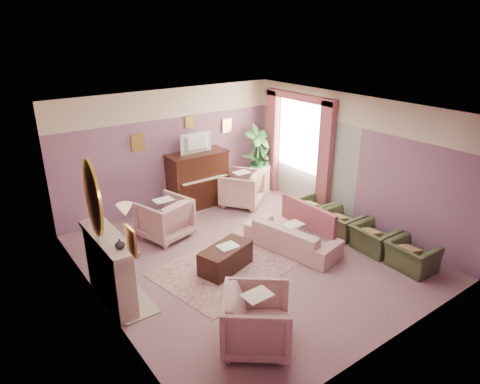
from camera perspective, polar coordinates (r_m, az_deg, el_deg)
floor at (r=8.26m, az=1.19°, el=-8.59°), size 5.50×6.00×0.01m
ceiling at (r=7.25m, az=1.36°, el=10.86°), size 5.50×6.00×0.01m
wall_back at (r=10.06m, az=-9.19°, el=5.53°), size 5.50×0.02×2.80m
wall_front at (r=5.79m, az=19.77°, el=-8.30°), size 5.50×0.02×2.80m
wall_left at (r=6.49m, az=-18.50°, el=-4.75°), size 0.02×6.00×2.80m
wall_right at (r=9.48m, az=14.65°, el=4.06°), size 0.02×6.00×2.80m
picture_rail_band at (r=9.81m, az=-9.55°, el=11.55°), size 5.50×0.01×0.65m
stripe_panel at (r=10.39m, az=8.95°, el=4.18°), size 0.01×3.00×2.15m
fireplace_surround at (r=7.10m, az=-16.97°, el=-9.98°), size 0.30×1.40×1.10m
fireplace_inset at (r=7.20m, az=-16.08°, el=-10.78°), size 0.18×0.72×0.68m
fire_ember at (r=7.31m, az=-15.63°, el=-11.89°), size 0.06×0.54×0.10m
mantel_shelf at (r=6.83m, az=-17.25°, el=-5.84°), size 0.40×1.55×0.07m
hearth at (r=7.44m, az=-15.03°, el=-13.10°), size 0.55×1.50×0.02m
mirror_frame at (r=6.52m, az=-19.06°, el=-0.83°), size 0.04×0.72×1.20m
mirror_glass at (r=6.53m, az=-18.86°, el=-0.78°), size 0.01×0.60×1.06m
sconce_shade at (r=5.55m, az=-15.12°, el=-2.33°), size 0.20×0.20×0.16m
piano at (r=10.26m, az=-5.64°, el=1.60°), size 1.40×0.60×1.30m
piano_keyshelf at (r=9.95m, az=-4.62°, el=1.42°), size 1.30×0.12×0.06m
piano_keys at (r=9.93m, az=-4.63°, el=1.64°), size 1.20×0.08×0.02m
piano_top at (r=10.05m, az=-5.78°, el=5.14°), size 1.45×0.65×0.04m
television at (r=9.93m, az=-5.69°, el=6.67°), size 0.80×0.12×0.48m
print_back_left at (r=9.62m, az=-13.44°, el=6.43°), size 0.30×0.03×0.38m
print_back_right at (r=10.70m, az=-1.76°, el=8.87°), size 0.26×0.03×0.34m
print_back_mid at (r=10.11m, az=-6.75°, el=9.24°), size 0.22×0.03×0.26m
print_left_wall at (r=5.34m, az=-14.33°, el=-6.37°), size 0.03×0.28×0.36m
window_blind at (r=10.36m, az=8.04°, el=7.79°), size 0.03×1.40×1.80m
curtain_left at (r=9.80m, az=11.29°, el=4.32°), size 0.16×0.34×2.60m
curtain_right at (r=11.07m, az=4.32°, el=6.71°), size 0.16×0.34×2.60m
pelmet at (r=10.14m, az=7.96°, el=12.45°), size 0.16×2.20×0.16m
mantel_plant at (r=7.24m, az=-18.81°, el=-2.93°), size 0.16×0.16×0.28m
mantel_vase at (r=6.36m, az=-15.73°, el=-6.69°), size 0.16×0.16×0.16m
area_rug at (r=7.95m, az=-1.55°, el=-9.85°), size 2.79×2.24×0.01m
coffee_table at (r=7.76m, az=-1.93°, el=-8.81°), size 1.10×0.77×0.45m
table_paper at (r=7.67m, az=-1.64°, el=-7.22°), size 0.35×0.28×0.01m
sofa at (r=8.39m, az=7.01°, el=-5.26°), size 0.63×1.89×0.76m
sofa_throw at (r=8.55m, az=9.05°, el=-3.22°), size 0.10×1.43×0.53m
floral_armchair_left at (r=8.88m, az=-10.05°, el=-3.21°), size 0.90×0.90×0.94m
floral_armchair_right at (r=10.29m, az=0.22°, el=0.70°), size 0.90×0.90×0.94m
floral_armchair_front at (r=6.00m, az=2.28°, el=-16.39°), size 0.90×0.90×0.94m
olive_chair_a at (r=8.29m, az=21.98°, el=-7.45°), size 0.56×0.80×0.69m
olive_chair_b at (r=8.68m, az=17.48°, el=-5.48°), size 0.56×0.80×0.69m
olive_chair_c at (r=9.12m, az=13.41°, el=-3.66°), size 0.56×0.80×0.69m
olive_chair_d at (r=9.61m, az=9.75°, el=-2.00°), size 0.56×0.80×0.69m
side_table at (r=11.15m, az=2.65°, el=1.74°), size 0.52×0.52×0.70m
side_plant_big at (r=10.98m, az=2.70°, el=4.29°), size 0.30×0.30×0.34m
side_plant_small at (r=10.99m, az=3.51°, el=4.12°), size 0.16×0.16×0.28m
palm_pot at (r=11.24m, az=2.34°, el=0.92°), size 0.34×0.34×0.34m
palm_plant at (r=10.95m, az=2.41°, el=5.27°), size 0.76×0.76×1.44m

